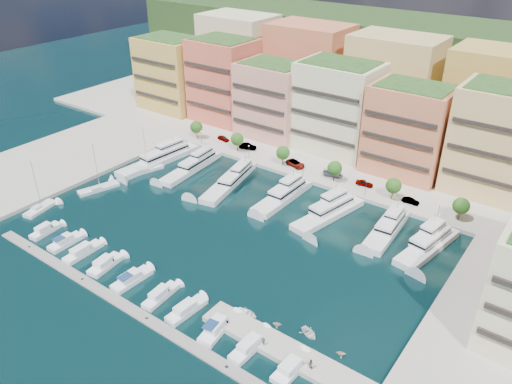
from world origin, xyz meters
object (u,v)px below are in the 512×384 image
tree_0 (196,127)px  yacht_2 (231,179)px  car_0 (223,138)px  lamppost_1 (249,150)px  car_5 (411,201)px  lamppost_3 (366,186)px  cruiser_3 (105,265)px  tree_3 (335,168)px  cruiser_6 (186,310)px  cruiser_9 (291,369)px  yacht_1 (194,165)px  sailboat_0 (40,209)px  tree_5 (461,206)px  yacht_4 (330,212)px  car_1 (248,146)px  lamppost_2 (303,166)px  tender_1 (277,324)px  yacht_6 (429,244)px  lamppost_4 (439,208)px  tree_1 (237,139)px  yacht_5 (387,228)px  car_3 (333,174)px  yacht_3 (284,194)px  lamppost_0 (201,135)px  car_4 (365,183)px  yacht_0 (162,158)px  cruiser_2 (83,252)px  person_1 (311,364)px  sailboat_2 (147,170)px  cruiser_8 (250,346)px  cruiser_7 (217,328)px  tender_3 (341,353)px  car_2 (296,163)px  tender_2 (309,333)px  cruiser_1 (65,242)px  tender_0 (247,314)px  cruiser_5 (161,296)px  tree_4 (394,186)px  person_0 (264,341)px  tree_2 (283,153)px

tree_0 → yacht_2: (26.08, -15.38, -3.53)m
car_0 → lamppost_1: bearing=-104.3°
yacht_2 → car_5: (42.34, 16.17, 0.46)m
lamppost_3 → cruiser_3: 63.36m
tree_3 → cruiser_6: tree_3 is taller
cruiser_9 → yacht_1: bearing=144.3°
sailboat_0 → tree_5: bearing=32.9°
yacht_4 → lamppost_3: bearing=75.2°
yacht_2 → car_1: yacht_2 is taller
lamppost_2 → yacht_4: (14.83, -11.98, -2.73)m
tender_1 → yacht_6: bearing=-39.7°
lamppost_4 → yacht_4: bearing=-150.5°
tree_1 → car_0: (-8.24, 3.55, -3.02)m
yacht_5 → car_3: (-21.95, 15.21, 0.54)m
yacht_3 → lamppost_0: bearing=163.1°
lamppost_0 → lamppost_2: (36.00, 0.00, 0.00)m
lamppost_1 → yacht_2: yacht_2 is taller
tree_0 → yacht_5: bearing=-10.7°
car_4 → yacht_3: bearing=133.7°
yacht_0 → cruiser_2: size_ratio=3.10×
lamppost_0 → person_1: 89.18m
tender_1 → sailboat_2: bearing=45.3°
sailboat_0 → cruiser_8: bearing=-4.2°
lamppost_2 → cruiser_8: bearing=-66.3°
cruiser_7 → tender_3: 20.93m
lamppost_4 → car_5: lamppost_4 is taller
tree_0 → car_1: size_ratio=1.11×
yacht_6 → car_2: yacht_6 is taller
lamppost_4 → person_1: bearing=-91.2°
tender_2 → cruiser_1: bearing=121.7°
cruiser_9 → car_3: bearing=113.1°
car_5 → tree_0: bearing=88.8°
tender_1 → car_1: size_ratio=0.32×
cruiser_8 → car_1: 77.01m
lamppost_2 → yacht_4: 19.26m
yacht_5 → cruiser_7: (-10.95, -45.23, -0.64)m
tree_1 → lamppost_1: (6.00, -2.30, -0.92)m
cruiser_6 → yacht_4: bearing=84.1°
lamppost_0 → yacht_2: 25.80m
lamppost_2 → tender_0: size_ratio=1.05×
tree_3 → cruiser_5: 58.39m
tree_4 → car_0: bearing=176.4°
sailboat_0 → car_0: size_ratio=3.11×
lamppost_0 → person_1: size_ratio=2.42×
cruiser_3 → tender_1: size_ratio=4.95×
cruiser_3 → cruiser_8: (36.37, -0.01, -0.00)m
car_2 → person_0: 66.24m
lamppost_4 → tender_0: bearing=-108.4°
cruiser_5 → cruiser_9: (28.45, 0.01, 0.00)m
tree_2 → lamppost_4: (44.00, -2.30, -0.92)m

